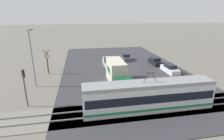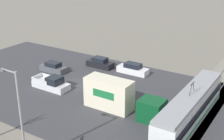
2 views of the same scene
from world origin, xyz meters
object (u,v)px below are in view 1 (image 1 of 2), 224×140
object	(u,v)px
sedan_car_0	(170,69)
pickup_truck	(109,62)
box_truck	(118,75)
street_tree	(47,63)
light_rail_tram	(149,96)
street_lamp_near_crossing	(32,55)
traffic_light_pole	(24,83)
sedan_car_2	(126,57)
sedan_car_1	(155,61)

from	to	relation	value
sedan_car_0	pickup_truck	bearing A→B (deg)	-31.20
box_truck	street_tree	xyz separation A→B (m)	(11.52, -7.71, 0.37)
light_rail_tram	street_lamp_near_crossing	world-z (taller)	street_lamp_near_crossing
traffic_light_pole	street_tree	distance (m)	12.08
sedan_car_0	light_rail_tram	bearing A→B (deg)	52.77
sedan_car_0	sedan_car_2	size ratio (longest dim) A/B	1.10
street_tree	sedan_car_2	bearing A→B (deg)	-156.89
street_lamp_near_crossing	street_tree	bearing A→B (deg)	-99.70
pickup_truck	sedan_car_1	distance (m)	10.29
pickup_truck	traffic_light_pole	size ratio (longest dim) A/B	1.13
sedan_car_2	street_lamp_near_crossing	world-z (taller)	street_lamp_near_crossing
box_truck	traffic_light_pole	distance (m)	12.93
sedan_car_2	sedan_car_0	bearing A→B (deg)	-60.90
box_truck	sedan_car_1	world-z (taller)	box_truck
sedan_car_2	street_lamp_near_crossing	bearing A→B (deg)	-144.18
light_rail_tram	box_truck	size ratio (longest dim) A/B	1.57
sedan_car_0	street_tree	world-z (taller)	street_tree
pickup_truck	street_tree	world-z (taller)	street_tree
traffic_light_pole	street_tree	size ratio (longest dim) A/B	0.99
sedan_car_0	sedan_car_2	world-z (taller)	sedan_car_0
traffic_light_pole	box_truck	bearing A→B (deg)	-160.41
box_truck	sedan_car_0	world-z (taller)	box_truck
light_rail_tram	sedan_car_2	xyz separation A→B (m)	(-3.24, -22.61, -1.02)
sedan_car_0	street_tree	xyz separation A→B (m)	(22.67, -3.43, 1.39)
sedan_car_2	street_tree	size ratio (longest dim) A/B	0.93
pickup_truck	sedan_car_0	size ratio (longest dim) A/B	1.09
street_tree	street_lamp_near_crossing	bearing A→B (deg)	80.30
street_lamp_near_crossing	sedan_car_1	bearing A→B (deg)	-161.21
sedan_car_2	street_tree	distance (m)	18.29
sedan_car_1	box_truck	bearing A→B (deg)	42.99
sedan_car_1	sedan_car_2	size ratio (longest dim) A/B	1.00
street_tree	traffic_light_pole	bearing A→B (deg)	87.16
sedan_car_0	sedan_car_2	bearing A→B (deg)	-60.90
box_truck	pickup_truck	distance (m)	10.84
pickup_truck	street_tree	size ratio (longest dim) A/B	1.12
pickup_truck	street_tree	xyz separation A→B (m)	(11.94, 3.07, 1.36)
sedan_car_1	sedan_car_2	xyz separation A→B (m)	(5.42, -4.93, -0.04)
light_rail_tram	pickup_truck	size ratio (longest dim) A/B	2.90
sedan_car_0	street_tree	bearing A→B (deg)	-8.61
box_truck	sedan_car_1	bearing A→B (deg)	-137.01
street_tree	street_lamp_near_crossing	size ratio (longest dim) A/B	0.54
box_truck	sedan_car_0	distance (m)	11.98
sedan_car_1	traffic_light_pole	world-z (taller)	traffic_light_pole
pickup_truck	traffic_light_pole	bearing A→B (deg)	50.30
light_rail_tram	street_lamp_near_crossing	bearing A→B (deg)	-34.07
pickup_truck	street_tree	distance (m)	12.40
street_lamp_near_crossing	traffic_light_pole	bearing A→B (deg)	93.30
light_rail_tram	box_truck	distance (m)	8.00
sedan_car_0	sedan_car_2	xyz separation A→B (m)	(5.89, -10.59, -0.03)
light_rail_tram	sedan_car_0	bearing A→B (deg)	-127.23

